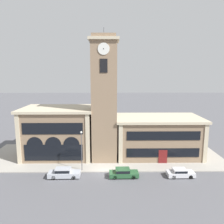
% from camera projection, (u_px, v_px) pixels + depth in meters
% --- Properties ---
extents(ground_plane, '(300.00, 300.00, 0.00)m').
position_uv_depth(ground_plane, '(104.00, 173.00, 34.81)').
color(ground_plane, '#56565B').
extents(sidewalk_kerb, '(43.81, 14.04, 0.15)m').
position_uv_depth(sidewalk_kerb, '(105.00, 156.00, 41.71)').
color(sidewalk_kerb, '#A39E93').
rests_on(sidewalk_kerb, ground_plane).
extents(clock_tower, '(5.06, 5.06, 23.17)m').
position_uv_depth(clock_tower, '(104.00, 100.00, 38.36)').
color(clock_tower, '#897056').
rests_on(clock_tower, ground_plane).
extents(town_hall_left_wing, '(13.24, 9.39, 9.33)m').
position_uv_depth(town_hall_left_wing, '(59.00, 132.00, 41.44)').
color(town_hall_left_wing, '#897056').
rests_on(town_hall_left_wing, ground_plane).
extents(town_hall_right_wing, '(16.13, 9.39, 7.50)m').
position_uv_depth(town_hall_right_wing, '(158.00, 136.00, 41.84)').
color(town_hall_right_wing, '#897056').
rests_on(town_hall_right_wing, ground_plane).
extents(parked_car_near, '(4.82, 1.83, 1.44)m').
position_uv_depth(parked_car_near, '(64.00, 173.00, 33.07)').
color(parked_car_near, '#B2B7C1').
rests_on(parked_car_near, ground_plane).
extents(parked_car_mid, '(4.47, 1.86, 1.34)m').
position_uv_depth(parked_car_mid, '(123.00, 173.00, 33.19)').
color(parked_car_mid, '#285633').
rests_on(parked_car_mid, ground_plane).
extents(parked_car_far, '(4.14, 1.85, 1.26)m').
position_uv_depth(parked_car_far, '(180.00, 173.00, 33.30)').
color(parked_car_far, silver).
rests_on(parked_car_far, ground_plane).
extents(street_lamp, '(0.36, 0.36, 6.47)m').
position_uv_depth(street_lamp, '(81.00, 145.00, 34.73)').
color(street_lamp, '#4C4C51').
rests_on(street_lamp, sidewalk_kerb).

